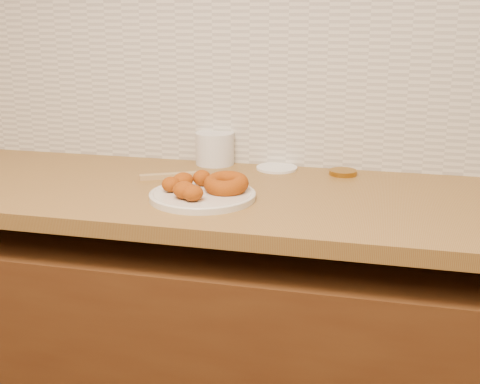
% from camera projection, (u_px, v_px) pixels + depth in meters
% --- Properties ---
extents(wall_back, '(4.00, 0.02, 2.70)m').
position_uv_depth(wall_back, '(330.00, 9.00, 1.67)').
color(wall_back, tan).
rests_on(wall_back, ground).
extents(base_cabinet, '(3.60, 0.60, 0.77)m').
position_uv_depth(base_cabinet, '(305.00, 373.00, 1.66)').
color(base_cabinet, '#532F14').
rests_on(base_cabinet, floor).
extents(butcher_block, '(2.30, 0.62, 0.04)m').
position_uv_depth(butcher_block, '(77.00, 186.00, 1.66)').
color(butcher_block, olive).
rests_on(butcher_block, base_cabinet).
extents(backsplash, '(3.60, 0.02, 0.60)m').
position_uv_depth(backsplash, '(328.00, 65.00, 1.70)').
color(backsplash, beige).
rests_on(backsplash, wall_back).
extents(donut_plate, '(0.26, 0.26, 0.01)m').
position_uv_depth(donut_plate, '(203.00, 196.00, 1.48)').
color(donut_plate, beige).
rests_on(donut_plate, butcher_block).
extents(ring_donut, '(0.11, 0.12, 0.05)m').
position_uv_depth(ring_donut, '(226.00, 183.00, 1.49)').
color(ring_donut, '#994C09').
rests_on(ring_donut, donut_plate).
extents(fried_dough_chunks, '(0.14, 0.19, 0.04)m').
position_uv_depth(fried_dough_chunks, '(186.00, 185.00, 1.47)').
color(fried_dough_chunks, '#994C09').
rests_on(fried_dough_chunks, donut_plate).
extents(plastic_tub, '(0.14, 0.14, 0.10)m').
position_uv_depth(plastic_tub, '(215.00, 148.00, 1.81)').
color(plastic_tub, silver).
rests_on(plastic_tub, butcher_block).
extents(tub_lid, '(0.14, 0.14, 0.01)m').
position_uv_depth(tub_lid, '(277.00, 168.00, 1.76)').
color(tub_lid, white).
rests_on(tub_lid, butcher_block).
extents(brass_jar_lid, '(0.08, 0.08, 0.01)m').
position_uv_depth(brass_jar_lid, '(343.00, 172.00, 1.70)').
color(brass_jar_lid, '#A57421').
rests_on(brass_jar_lid, butcher_block).
extents(wooden_utensil, '(0.17, 0.10, 0.01)m').
position_uv_depth(wooden_utensil, '(172.00, 176.00, 1.67)').
color(wooden_utensil, tan).
rests_on(wooden_utensil, butcher_block).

